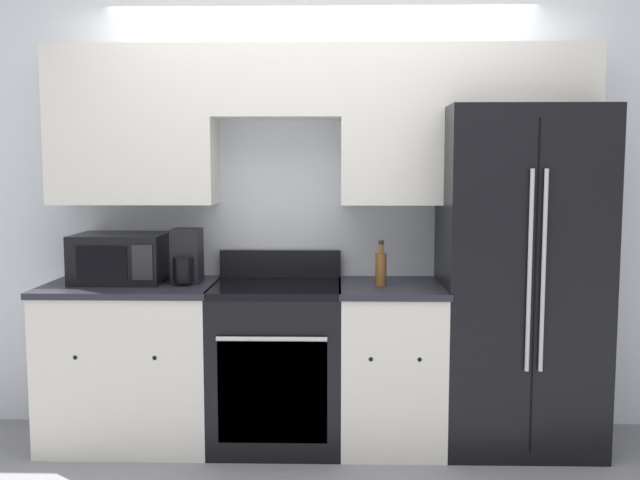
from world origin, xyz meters
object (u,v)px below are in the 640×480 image
Objects in this scene: bottle at (381,268)px; refrigerator at (516,278)px; oven_range at (277,363)px; microwave at (121,258)px.

refrigerator is at bearing 6.88° from bottle.
refrigerator is (1.35, 0.06, 0.48)m from oven_range.
oven_range is 1.07m from microwave.
refrigerator is at bearing -0.38° from microwave.
refrigerator reaches higher than microwave.
refrigerator is 0.78m from bottle.
microwave reaches higher than bottle.
microwave is 1.48m from bottle.
oven_range is 0.57× the size of refrigerator.
bottle reaches higher than oven_range.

